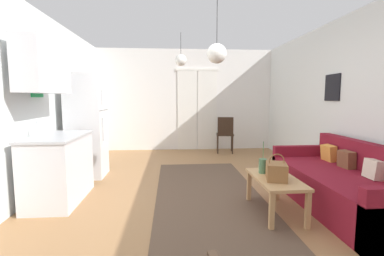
{
  "coord_description": "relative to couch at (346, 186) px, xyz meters",
  "views": [
    {
      "loc": [
        -0.39,
        -3.42,
        1.38
      ],
      "look_at": [
        -0.01,
        1.5,
        0.83
      ],
      "focal_mm": 25.8,
      "sensor_mm": 36.0,
      "label": 1
    }
  ],
  "objects": [
    {
      "name": "ground_plane",
      "position": [
        -1.8,
        0.23,
        -0.32
      ],
      "size": [
        5.12,
        8.26,
        0.1
      ],
      "primitive_type": "cube",
      "color": "#996D44"
    },
    {
      "name": "wall_back",
      "position": [
        -1.78,
        4.1,
        1.03
      ],
      "size": [
        4.72,
        0.13,
        2.62
      ],
      "color": "white",
      "rests_on": "ground_plane"
    },
    {
      "name": "wall_right",
      "position": [
        0.52,
        0.22,
        1.04
      ],
      "size": [
        0.12,
        7.86,
        2.62
      ],
      "color": "silver",
      "rests_on": "ground_plane"
    },
    {
      "name": "wall_left",
      "position": [
        -4.11,
        0.23,
        1.04
      ],
      "size": [
        0.12,
        7.86,
        2.62
      ],
      "color": "silver",
      "rests_on": "ground_plane"
    },
    {
      "name": "area_rug",
      "position": [
        -1.67,
        0.48,
        -0.27
      ],
      "size": [
        1.46,
        3.73,
        0.01
      ],
      "primitive_type": "cube",
      "color": "brown",
      "rests_on": "ground_plane"
    },
    {
      "name": "couch",
      "position": [
        0.0,
        0.0,
        0.0
      ],
      "size": [
        0.93,
        2.15,
        0.8
      ],
      "color": "maroon",
      "rests_on": "ground_plane"
    },
    {
      "name": "coffee_table",
      "position": [
        -0.96,
        -0.11,
        0.1
      ],
      "size": [
        0.47,
        0.91,
        0.44
      ],
      "color": "tan",
      "rests_on": "ground_plane"
    },
    {
      "name": "bamboo_vase",
      "position": [
        -1.05,
        0.09,
        0.26
      ],
      "size": [
        0.1,
        0.1,
        0.4
      ],
      "color": "#47704C",
      "rests_on": "coffee_table"
    },
    {
      "name": "handbag",
      "position": [
        -0.99,
        -0.2,
        0.27
      ],
      "size": [
        0.29,
        0.33,
        0.31
      ],
      "color": "brown",
      "rests_on": "coffee_table"
    },
    {
      "name": "refrigerator",
      "position": [
        -3.64,
        1.67,
        0.62
      ],
      "size": [
        0.61,
        0.59,
        1.78
      ],
      "color": "white",
      "rests_on": "ground_plane"
    },
    {
      "name": "kitchen_counter",
      "position": [
        -3.71,
        0.51,
        0.53
      ],
      "size": [
        0.61,
        1.12,
        2.1
      ],
      "color": "silver",
      "rests_on": "ground_plane"
    },
    {
      "name": "accent_chair",
      "position": [
        -0.85,
        3.49,
        0.24
      ],
      "size": [
        0.47,
        0.46,
        0.9
      ],
      "rotation": [
        0.0,
        0.0,
        3.0
      ],
      "color": "black",
      "rests_on": "ground_plane"
    },
    {
      "name": "pendant_lamp_near",
      "position": [
        -1.61,
        0.28,
        1.65
      ],
      "size": [
        0.25,
        0.25,
        0.82
      ],
      "color": "black"
    },
    {
      "name": "pendant_lamp_far",
      "position": [
        -1.98,
        2.26,
        1.83
      ],
      "size": [
        0.22,
        0.22,
        0.64
      ],
      "color": "black"
    }
  ]
}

